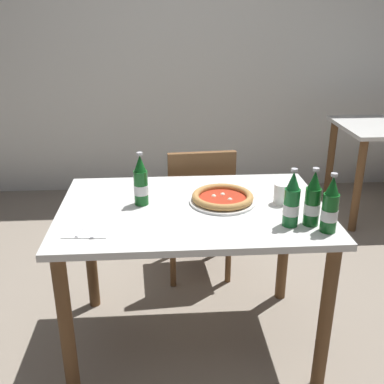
{
  "coord_description": "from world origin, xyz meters",
  "views": [
    {
      "loc": [
        -0.13,
        -1.87,
        1.58
      ],
      "look_at": [
        0.0,
        0.05,
        0.8
      ],
      "focal_mm": 42.34,
      "sensor_mm": 36.0,
      "label": 1
    }
  ],
  "objects_px": {
    "beer_bottle_center": "(141,183)",
    "napkin_with_cutlery": "(88,228)",
    "pizza_margherita_near": "(223,198)",
    "beer_bottle_left": "(330,207)",
    "paper_cup": "(282,194)",
    "dining_table_main": "(193,229)",
    "beer_bottle_right": "(313,201)",
    "beer_bottle_extra": "(292,202)",
    "chair_behind_table": "(199,206)"
  },
  "relations": [
    {
      "from": "dining_table_main",
      "to": "chair_behind_table",
      "type": "bearing_deg",
      "value": 82.67
    },
    {
      "from": "beer_bottle_center",
      "to": "beer_bottle_right",
      "type": "bearing_deg",
      "value": -20.14
    },
    {
      "from": "pizza_margherita_near",
      "to": "napkin_with_cutlery",
      "type": "distance_m",
      "value": 0.62
    },
    {
      "from": "beer_bottle_extra",
      "to": "napkin_with_cutlery",
      "type": "distance_m",
      "value": 0.83
    },
    {
      "from": "dining_table_main",
      "to": "napkin_with_cutlery",
      "type": "xyz_separation_m",
      "value": [
        -0.44,
        -0.19,
        0.12
      ]
    },
    {
      "from": "paper_cup",
      "to": "dining_table_main",
      "type": "bearing_deg",
      "value": -178.96
    },
    {
      "from": "beer_bottle_left",
      "to": "dining_table_main",
      "type": "bearing_deg",
      "value": 151.82
    },
    {
      "from": "beer_bottle_right",
      "to": "beer_bottle_extra",
      "type": "height_order",
      "value": "same"
    },
    {
      "from": "pizza_margherita_near",
      "to": "beer_bottle_extra",
      "type": "distance_m",
      "value": 0.36
    },
    {
      "from": "napkin_with_cutlery",
      "to": "paper_cup",
      "type": "relative_size",
      "value": 2.03
    },
    {
      "from": "beer_bottle_left",
      "to": "beer_bottle_right",
      "type": "bearing_deg",
      "value": 127.71
    },
    {
      "from": "dining_table_main",
      "to": "beer_bottle_center",
      "type": "distance_m",
      "value": 0.32
    },
    {
      "from": "beer_bottle_center",
      "to": "napkin_with_cutlery",
      "type": "bearing_deg",
      "value": -131.52
    },
    {
      "from": "chair_behind_table",
      "to": "paper_cup",
      "type": "distance_m",
      "value": 0.76
    },
    {
      "from": "napkin_with_cutlery",
      "to": "paper_cup",
      "type": "height_order",
      "value": "paper_cup"
    },
    {
      "from": "beer_bottle_extra",
      "to": "paper_cup",
      "type": "bearing_deg",
      "value": 84.57
    },
    {
      "from": "beer_bottle_extra",
      "to": "napkin_with_cutlery",
      "type": "relative_size",
      "value": 1.28
    },
    {
      "from": "beer_bottle_extra",
      "to": "paper_cup",
      "type": "distance_m",
      "value": 0.23
    },
    {
      "from": "beer_bottle_center",
      "to": "beer_bottle_extra",
      "type": "distance_m",
      "value": 0.67
    },
    {
      "from": "beer_bottle_left",
      "to": "beer_bottle_right",
      "type": "xyz_separation_m",
      "value": [
        -0.05,
        0.06,
        0.0
      ]
    },
    {
      "from": "beer_bottle_left",
      "to": "beer_bottle_center",
      "type": "height_order",
      "value": "same"
    },
    {
      "from": "dining_table_main",
      "to": "beer_bottle_right",
      "type": "relative_size",
      "value": 4.86
    },
    {
      "from": "pizza_margherita_near",
      "to": "paper_cup",
      "type": "height_order",
      "value": "paper_cup"
    },
    {
      "from": "chair_behind_table",
      "to": "beer_bottle_left",
      "type": "bearing_deg",
      "value": 112.56
    },
    {
      "from": "napkin_with_cutlery",
      "to": "beer_bottle_extra",
      "type": "bearing_deg",
      "value": -1.78
    },
    {
      "from": "dining_table_main",
      "to": "pizza_margherita_near",
      "type": "bearing_deg",
      "value": 14.84
    },
    {
      "from": "beer_bottle_right",
      "to": "paper_cup",
      "type": "height_order",
      "value": "beer_bottle_right"
    },
    {
      "from": "paper_cup",
      "to": "pizza_margherita_near",
      "type": "bearing_deg",
      "value": 173.64
    },
    {
      "from": "dining_table_main",
      "to": "pizza_margherita_near",
      "type": "distance_m",
      "value": 0.2
    },
    {
      "from": "beer_bottle_center",
      "to": "paper_cup",
      "type": "distance_m",
      "value": 0.64
    },
    {
      "from": "beer_bottle_extra",
      "to": "napkin_with_cutlery",
      "type": "height_order",
      "value": "beer_bottle_extra"
    },
    {
      "from": "beer_bottle_right",
      "to": "napkin_with_cutlery",
      "type": "distance_m",
      "value": 0.92
    },
    {
      "from": "pizza_margherita_near",
      "to": "beer_bottle_center",
      "type": "bearing_deg",
      "value": 179.14
    },
    {
      "from": "chair_behind_table",
      "to": "dining_table_main",
      "type": "bearing_deg",
      "value": 78.66
    },
    {
      "from": "beer_bottle_center",
      "to": "beer_bottle_extra",
      "type": "relative_size",
      "value": 1.0
    },
    {
      "from": "chair_behind_table",
      "to": "beer_bottle_center",
      "type": "relative_size",
      "value": 3.44
    },
    {
      "from": "beer_bottle_center",
      "to": "napkin_with_cutlery",
      "type": "xyz_separation_m",
      "value": [
        -0.21,
        -0.23,
        -0.1
      ]
    },
    {
      "from": "beer_bottle_left",
      "to": "napkin_with_cutlery",
      "type": "bearing_deg",
      "value": 174.76
    },
    {
      "from": "dining_table_main",
      "to": "paper_cup",
      "type": "bearing_deg",
      "value": 1.04
    },
    {
      "from": "chair_behind_table",
      "to": "beer_bottle_right",
      "type": "height_order",
      "value": "beer_bottle_right"
    },
    {
      "from": "pizza_margherita_near",
      "to": "beer_bottle_right",
      "type": "bearing_deg",
      "value": -37.2
    },
    {
      "from": "chair_behind_table",
      "to": "paper_cup",
      "type": "bearing_deg",
      "value": 114.65
    },
    {
      "from": "beer_bottle_center",
      "to": "beer_bottle_left",
      "type": "bearing_deg",
      "value": -23.18
    },
    {
      "from": "beer_bottle_left",
      "to": "beer_bottle_extra",
      "type": "bearing_deg",
      "value": 155.48
    },
    {
      "from": "napkin_with_cutlery",
      "to": "beer_bottle_left",
      "type": "bearing_deg",
      "value": -5.24
    },
    {
      "from": "dining_table_main",
      "to": "beer_bottle_left",
      "type": "bearing_deg",
      "value": -28.18
    },
    {
      "from": "beer_bottle_left",
      "to": "beer_bottle_right",
      "type": "relative_size",
      "value": 1.0
    },
    {
      "from": "beer_bottle_extra",
      "to": "paper_cup",
      "type": "height_order",
      "value": "beer_bottle_extra"
    },
    {
      "from": "pizza_margherita_near",
      "to": "beer_bottle_left",
      "type": "bearing_deg",
      "value": -39.65
    },
    {
      "from": "dining_table_main",
      "to": "beer_bottle_extra",
      "type": "bearing_deg",
      "value": -29.43
    }
  ]
}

